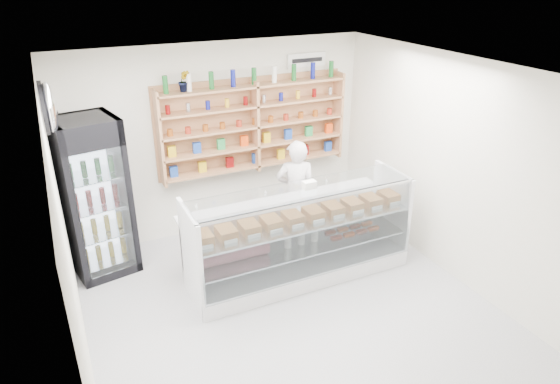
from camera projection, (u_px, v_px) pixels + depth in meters
room at (298, 209)px, 5.23m from camera, size 5.00×5.00×5.00m
display_counter at (299, 251)px, 6.46m from camera, size 2.88×0.86×1.25m
shop_worker at (296, 192)px, 7.10m from camera, size 0.66×0.56×1.55m
drinks_cooler at (95, 198)px, 6.32m from camera, size 0.87×0.86×2.09m
wall_shelving at (255, 126)px, 7.26m from camera, size 2.84×0.28×1.33m
potted_plant at (184, 81)px, 6.56m from camera, size 0.19×0.18×0.29m
security_mirror at (49, 107)px, 4.93m from camera, size 0.15×0.50×0.50m
wall_sign at (307, 60)px, 7.37m from camera, size 0.62×0.03×0.20m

